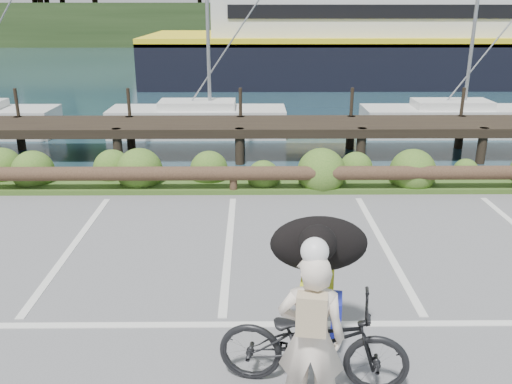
% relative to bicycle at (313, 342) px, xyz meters
% --- Properties ---
extents(ground, '(72.00, 72.00, 0.00)m').
position_rel_bicycle_xyz_m(ground, '(-1.01, 1.52, -0.52)').
color(ground, '#5E5E61').
extents(harbor_backdrop, '(170.00, 160.00, 30.00)m').
position_rel_bicycle_xyz_m(harbor_backdrop, '(-0.62, 79.99, -0.52)').
color(harbor_backdrop, '#172E39').
rests_on(harbor_backdrop, ground).
extents(vegetation_strip, '(34.00, 1.60, 0.10)m').
position_rel_bicycle_xyz_m(vegetation_strip, '(-1.01, 6.82, -0.47)').
color(vegetation_strip, '#3D5B21').
rests_on(vegetation_strip, ground).
extents(log_rail, '(32.00, 0.30, 0.60)m').
position_rel_bicycle_xyz_m(log_rail, '(-1.01, 6.12, -0.52)').
color(log_rail, '#443021').
rests_on(log_rail, ground).
extents(bicycle, '(2.06, 1.00, 1.04)m').
position_rel_bicycle_xyz_m(bicycle, '(0.00, 0.00, 0.00)').
color(bicycle, black).
rests_on(bicycle, ground).
extents(cyclist, '(0.70, 0.52, 1.75)m').
position_rel_bicycle_xyz_m(cyclist, '(-0.08, -0.45, 0.35)').
color(cyclist, beige).
rests_on(cyclist, ground).
extents(dog, '(0.69, 1.14, 0.62)m').
position_rel_bicycle_xyz_m(dog, '(0.10, 0.62, 0.83)').
color(dog, black).
rests_on(dog, bicycle).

